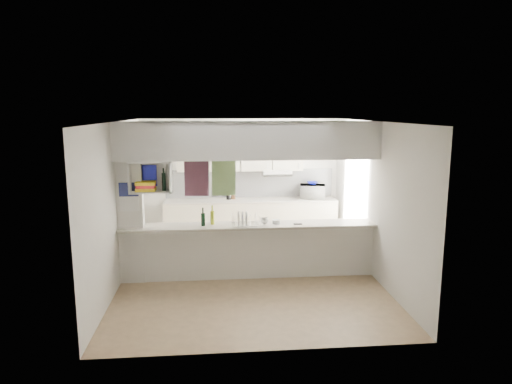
{
  "coord_description": "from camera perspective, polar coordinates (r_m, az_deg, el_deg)",
  "views": [
    {
      "loc": [
        -0.55,
        -7.29,
        2.79
      ],
      "look_at": [
        0.16,
        0.5,
        1.37
      ],
      "focal_mm": 32.0,
      "sensor_mm": 36.0,
      "label": 1
    }
  ],
  "objects": [
    {
      "name": "utensil_jar",
      "position": [
        9.61,
        -3.42,
        -0.48
      ],
      "size": [
        0.11,
        0.11,
        0.15
      ],
      "primitive_type": "cylinder",
      "color": "black",
      "rests_on": "bench_top"
    },
    {
      "name": "ceiling",
      "position": [
        7.31,
        -0.94,
        8.81
      ],
      "size": [
        4.8,
        4.8,
        0.0
      ],
      "primitive_type": "plane",
      "color": "white",
      "rests_on": "wall_back"
    },
    {
      "name": "plastic_tubs",
      "position": [
        7.58,
        2.76,
        -3.75
      ],
      "size": [
        0.49,
        0.17,
        0.07
      ],
      "color": "silver",
      "rests_on": "breakfast_bar"
    },
    {
      "name": "servery_partition",
      "position": [
        7.39,
        -2.26,
        1.49
      ],
      "size": [
        4.2,
        0.5,
        2.6
      ],
      "color": "silver",
      "rests_on": "floor"
    },
    {
      "name": "cubby_shelf",
      "position": [
        7.38,
        -13.11,
        1.62
      ],
      "size": [
        0.65,
        0.35,
        0.5
      ],
      "color": "white",
      "rests_on": "bulkhead"
    },
    {
      "name": "wine_bottles",
      "position": [
        7.51,
        -6.03,
        -3.26
      ],
      "size": [
        0.22,
        0.15,
        0.32
      ],
      "color": "black",
      "rests_on": "breakfast_bar"
    },
    {
      "name": "knife_block",
      "position": [
        9.64,
        -2.92,
        -0.33
      ],
      "size": [
        0.11,
        0.1,
        0.19
      ],
      "primitive_type": "cube",
      "rotation": [
        0.0,
        0.0,
        -0.27
      ],
      "color": "brown",
      "rests_on": "bench_top"
    },
    {
      "name": "wall_right",
      "position": [
        7.9,
        14.48,
        -0.91
      ],
      "size": [
        0.0,
        4.8,
        4.8
      ],
      "primitive_type": "plane",
      "rotation": [
        1.57,
        0.0,
        -1.57
      ],
      "color": "silver",
      "rests_on": "floor"
    },
    {
      "name": "wall_back",
      "position": [
        9.82,
        -1.96,
        1.55
      ],
      "size": [
        4.2,
        0.0,
        4.2
      ],
      "primitive_type": "plane",
      "rotation": [
        1.57,
        0.0,
        0.0
      ],
      "color": "silver",
      "rests_on": "floor"
    },
    {
      "name": "wall_left",
      "position": [
        7.6,
        -16.91,
        -1.46
      ],
      "size": [
        0.0,
        4.8,
        4.8
      ],
      "primitive_type": "plane",
      "rotation": [
        1.57,
        0.0,
        1.57
      ],
      "color": "silver",
      "rests_on": "floor"
    },
    {
      "name": "cup",
      "position": [
        7.5,
        1.06,
        -3.61
      ],
      "size": [
        0.16,
        0.16,
        0.1
      ],
      "primitive_type": "imported",
      "rotation": [
        0.0,
        0.0,
        0.31
      ],
      "color": "white",
      "rests_on": "dish_rack"
    },
    {
      "name": "floor",
      "position": [
        7.82,
        -0.88,
        -10.6
      ],
      "size": [
        4.8,
        4.8,
        0.0
      ],
      "primitive_type": "plane",
      "color": "#8E7252",
      "rests_on": "ground"
    },
    {
      "name": "kitchen_run",
      "position": [
        9.65,
        -0.9,
        -1.45
      ],
      "size": [
        3.6,
        0.63,
        2.24
      ],
      "color": "beige",
      "rests_on": "floor"
    },
    {
      "name": "dish_rack",
      "position": [
        7.51,
        -1.38,
        -3.4
      ],
      "size": [
        0.46,
        0.36,
        0.23
      ],
      "rotation": [
        0.0,
        0.0,
        0.07
      ],
      "color": "silver",
      "rests_on": "breakfast_bar"
    },
    {
      "name": "microwave",
      "position": [
        9.77,
        7.08,
        0.06
      ],
      "size": [
        0.59,
        0.46,
        0.29
      ],
      "primitive_type": "imported",
      "rotation": [
        0.0,
        0.0,
        2.93
      ],
      "color": "white",
      "rests_on": "bench_top"
    },
    {
      "name": "bowl",
      "position": [
        9.78,
        7.05,
        1.1
      ],
      "size": [
        0.23,
        0.23,
        0.06
      ],
      "primitive_type": "imported",
      "color": "#0D1192",
      "rests_on": "microwave"
    }
  ]
}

